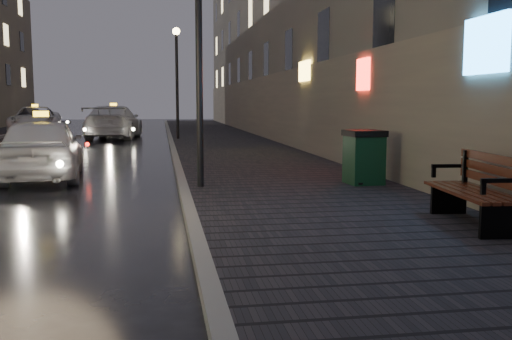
{
  "coord_description": "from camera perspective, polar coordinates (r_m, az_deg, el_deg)",
  "views": [
    {
      "loc": [
        1.06,
        -5.86,
        1.91
      ],
      "look_at": [
        2.51,
        2.87,
        0.85
      ],
      "focal_mm": 40.0,
      "sensor_mm": 36.0,
      "label": 1
    }
  ],
  "objects": [
    {
      "name": "ground",
      "position": [
        6.25,
        -19.09,
        -11.33
      ],
      "size": [
        120.0,
        120.0,
        0.0
      ],
      "primitive_type": "plane",
      "color": "black",
      "rests_on": "ground"
    },
    {
      "name": "sidewalk",
      "position": [
        27.07,
        -3.4,
        2.91
      ],
      "size": [
        4.6,
        58.0,
        0.15
      ],
      "primitive_type": "cube",
      "color": "black",
      "rests_on": "ground"
    },
    {
      "name": "curb",
      "position": [
        26.92,
        -8.49,
        2.82
      ],
      "size": [
        0.2,
        58.0,
        0.15
      ],
      "primitive_type": "cube",
      "color": "slate",
      "rests_on": "ground"
    },
    {
      "name": "building_near",
      "position": [
        31.78,
        1.67,
        15.11
      ],
      "size": [
        1.8,
        50.0,
        13.0
      ],
      "primitive_type": "cube",
      "color": "#605B54",
      "rests_on": "ground"
    },
    {
      "name": "lamp_near",
      "position": [
        11.99,
        -5.75,
        14.35
      ],
      "size": [
        0.36,
        0.36,
        5.28
      ],
      "color": "black",
      "rests_on": "sidewalk"
    },
    {
      "name": "lamp_far",
      "position": [
        27.91,
        -7.92,
        9.98
      ],
      "size": [
        0.36,
        0.36,
        5.28
      ],
      "color": "black",
      "rests_on": "sidewalk"
    },
    {
      "name": "bench",
      "position": [
        8.75,
        21.35,
        -1.82
      ],
      "size": [
        0.89,
        2.07,
        1.03
      ],
      "rotation": [
        0.0,
        0.0,
        -0.1
      ],
      "color": "black",
      "rests_on": "sidewalk"
    },
    {
      "name": "trash_bin",
      "position": [
        12.49,
        10.74,
        1.32
      ],
      "size": [
        0.81,
        0.81,
        1.16
      ],
      "rotation": [
        0.0,
        0.0,
        0.07
      ],
      "color": "black",
      "rests_on": "sidewalk"
    },
    {
      "name": "taxi_near",
      "position": [
        15.02,
        -20.57,
        2.05
      ],
      "size": [
        2.28,
        4.71,
        1.55
      ],
      "primitive_type": "imported",
      "rotation": [
        0.0,
        0.0,
        3.24
      ],
      "color": "silver",
      "rests_on": "ground"
    },
    {
      "name": "taxi_mid",
      "position": [
        31.04,
        -14.02,
        4.67
      ],
      "size": [
        2.92,
        6.12,
        1.72
      ],
      "primitive_type": "imported",
      "rotation": [
        0.0,
        0.0,
        3.05
      ],
      "color": "silver",
      "rests_on": "ground"
    },
    {
      "name": "taxi_far",
      "position": [
        36.66,
        -21.19,
        4.65
      ],
      "size": [
        3.44,
        6.23,
        1.65
      ],
      "primitive_type": "imported",
      "rotation": [
        0.0,
        0.0,
        0.12
      ],
      "color": "#BCBCC3",
      "rests_on": "ground"
    },
    {
      "name": "car_far",
      "position": [
        40.03,
        -14.15,
        4.89
      ],
      "size": [
        1.75,
        4.24,
        1.44
      ],
      "primitive_type": "imported",
      "rotation": [
        0.0,
        0.0,
        3.15
      ],
      "color": "#9FA0A7",
      "rests_on": "ground"
    }
  ]
}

